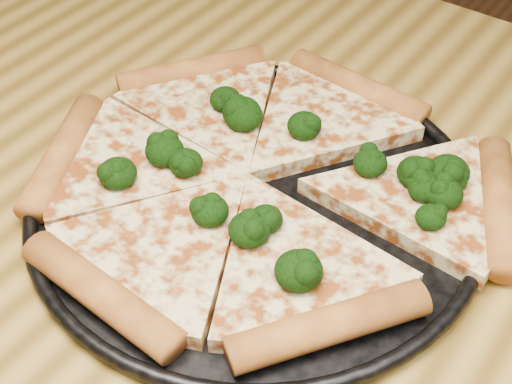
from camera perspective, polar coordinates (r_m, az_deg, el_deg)
The scene contains 4 objects.
dining_table at distance 0.64m, azimuth 6.46°, elevation -13.41°, with size 1.20×0.90×0.75m.
pizza_pan at distance 0.62m, azimuth 0.00°, elevation -0.54°, with size 0.38×0.38×0.02m.
pizza at distance 0.63m, azimuth 0.04°, elevation 1.17°, with size 0.42×0.37×0.03m.
broccoli_florets at distance 0.62m, azimuth 2.99°, elevation 1.64°, with size 0.26×0.20×0.03m.
Camera 1 is at (0.14, -0.32, 1.19)m, focal length 52.31 mm.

